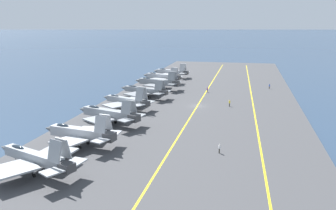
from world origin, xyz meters
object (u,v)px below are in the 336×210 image
at_px(parked_jet_third, 108,114).
at_px(crew_yellow_vest, 230,103).
at_px(parked_jet_sixth, 157,82).
at_px(crew_purple_vest, 207,89).
at_px(parked_jet_eighth, 171,72).
at_px(crew_white_vest, 219,148).
at_px(parked_jet_nearest, 36,158).
at_px(parked_jet_second, 80,133).
at_px(parked_jet_fourth, 126,101).
at_px(parked_jet_seventh, 162,76).
at_px(parked_jet_fifth, 144,90).
at_px(crew_blue_vest, 269,86).

xyz_separation_m(parked_jet_third, crew_yellow_vest, (23.47, -25.70, -1.51)).
distance_m(parked_jet_sixth, crew_purple_vest, 17.20).
xyz_separation_m(parked_jet_eighth, crew_purple_vest, (-27.83, -18.13, -1.38)).
relative_size(crew_yellow_vest, crew_white_vest, 1.07).
distance_m(parked_jet_nearest, parked_jet_sixth, 70.21).
xyz_separation_m(parked_jet_third, parked_jet_sixth, (42.76, -0.41, 0.19)).
bearing_deg(parked_jet_second, parked_jet_third, 0.92).
bearing_deg(parked_jet_sixth, crew_white_vest, -155.31).
xyz_separation_m(parked_jet_fourth, parked_jet_seventh, (41.51, 0.39, 0.19)).
bearing_deg(parked_jet_fifth, parked_jet_nearest, 179.47).
bearing_deg(crew_blue_vest, parked_jet_sixth, 105.10).
bearing_deg(crew_yellow_vest, crew_blue_vest, -22.20).
xyz_separation_m(parked_jet_seventh, crew_white_vest, (-68.52, -27.03, -1.60)).
distance_m(parked_jet_eighth, crew_white_vest, 86.63).
xyz_separation_m(parked_jet_eighth, crew_white_vest, (-82.47, -26.47, -1.40)).
distance_m(parked_jet_nearest, crew_yellow_vest, 57.34).
bearing_deg(parked_jet_eighth, crew_yellow_vest, -150.45).
height_order(parked_jet_second, parked_jet_fifth, parked_jet_second).
xyz_separation_m(parked_jet_fifth, parked_jet_seventh, (27.08, 1.07, 0.16)).
bearing_deg(parked_jet_fifth, parked_jet_eighth, 0.72).
bearing_deg(parked_jet_nearest, parked_jet_sixth, -0.85).
height_order(parked_jet_sixth, crew_yellow_vest, parked_jet_sixth).
bearing_deg(parked_jet_sixth, parked_jet_nearest, 179.15).
height_order(parked_jet_fourth, parked_jet_eighth, parked_jet_fourth).
distance_m(parked_jet_eighth, crew_purple_vest, 33.24).
bearing_deg(parked_jet_fourth, parked_jet_third, -176.88).
height_order(parked_jet_fifth, parked_jet_seventh, parked_jet_seventh).
height_order(parked_jet_second, parked_jet_seventh, parked_jet_second).
xyz_separation_m(parked_jet_seventh, crew_blue_vest, (-3.11, -38.85, -1.59)).
xyz_separation_m(parked_jet_sixth, crew_purple_vest, (-0.70, -17.10, -1.75)).
relative_size(parked_jet_seventh, crew_white_vest, 9.34).
height_order(parked_jet_fourth, crew_purple_vest, parked_jet_fourth).
xyz_separation_m(parked_jet_sixth, parked_jet_seventh, (13.17, 1.59, -0.17)).
bearing_deg(crew_purple_vest, parked_jet_fourth, 146.49).
bearing_deg(parked_jet_nearest, parked_jet_eighth, -0.00).
xyz_separation_m(parked_jet_third, crew_purple_vest, (42.06, -17.51, -1.56)).
bearing_deg(parked_jet_sixth, parked_jet_seventh, 6.89).
bearing_deg(crew_blue_vest, crew_purple_vest, 118.08).
xyz_separation_m(parked_jet_sixth, parked_jet_eighth, (27.13, 1.03, -0.37)).
xyz_separation_m(parked_jet_second, parked_jet_eighth, (84.51, 0.86, -0.26)).
bearing_deg(parked_jet_fifth, parked_jet_seventh, 2.27).
distance_m(parked_jet_second, parked_jet_third, 14.62).
xyz_separation_m(parked_jet_nearest, parked_jet_second, (12.82, -0.86, -0.03)).
bearing_deg(crew_white_vest, parked_jet_second, 94.54).
distance_m(parked_jet_fifth, crew_purple_vest, 22.07).
relative_size(parked_jet_second, parked_jet_sixth, 0.95).
bearing_deg(parked_jet_third, parked_jet_sixth, -0.55).
xyz_separation_m(parked_jet_fifth, crew_yellow_vest, (-5.37, -25.80, -1.37)).
bearing_deg(parked_jet_fifth, parked_jet_fourth, 177.30).
xyz_separation_m(parked_jet_fifth, parked_jet_eighth, (41.04, 0.51, -0.04)).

